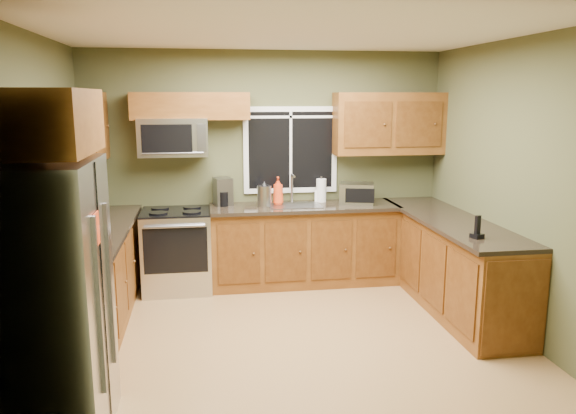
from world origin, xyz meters
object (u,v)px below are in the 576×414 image
object	(u,v)px
range	(177,250)
soap_bottle_a	(278,191)
kettle	(264,195)
soap_bottle_b	(319,193)
paper_towel_roll	(321,190)
toaster_oven	(356,193)
coffee_maker	(223,192)
cordless_phone	(477,231)
microwave	(173,137)
refrigerator	(43,306)
soap_bottle_c	(266,199)

from	to	relation	value
range	soap_bottle_a	size ratio (longest dim) A/B	2.90
kettle	soap_bottle_a	world-z (taller)	soap_bottle_a
soap_bottle_a	soap_bottle_b	distance (m)	0.52
paper_towel_roll	toaster_oven	bearing A→B (deg)	-25.91
coffee_maker	cordless_phone	xyz separation A→B (m)	(2.17, -1.90, -0.09)
soap_bottle_b	toaster_oven	bearing A→B (deg)	-26.59
microwave	paper_towel_roll	xyz separation A→B (m)	(1.70, 0.06, -0.65)
soap_bottle_b	cordless_phone	distance (m)	2.19
refrigerator	toaster_oven	world-z (taller)	refrigerator
coffee_maker	soap_bottle_c	distance (m)	0.51
paper_towel_roll	soap_bottle_a	world-z (taller)	soap_bottle_a
paper_towel_roll	soap_bottle_b	size ratio (longest dim) A/B	1.43
paper_towel_roll	soap_bottle_a	bearing A→B (deg)	-170.57
kettle	soap_bottle_c	size ratio (longest dim) A/B	1.82
range	kettle	bearing A→B (deg)	0.99
range	soap_bottle_c	bearing A→B (deg)	1.70
soap_bottle_a	refrigerator	bearing A→B (deg)	-122.89
toaster_oven	soap_bottle_b	world-z (taller)	toaster_oven
soap_bottle_b	soap_bottle_c	xyz separation A→B (m)	(-0.66, -0.18, -0.03)
coffee_maker	kettle	world-z (taller)	coffee_maker
soap_bottle_a	kettle	bearing A→B (deg)	-152.67
refrigerator	kettle	xyz separation A→B (m)	(1.69, 2.79, 0.17)
refrigerator	coffee_maker	size ratio (longest dim) A/B	5.73
paper_towel_roll	cordless_phone	world-z (taller)	paper_towel_roll
microwave	toaster_oven	world-z (taller)	microwave
range	toaster_oven	bearing A→B (deg)	0.22
microwave	soap_bottle_b	bearing A→B (deg)	2.48
coffee_maker	soap_bottle_b	world-z (taller)	coffee_maker
toaster_oven	cordless_phone	size ratio (longest dim) A/B	2.20
range	coffee_maker	bearing A→B (deg)	17.42
kettle	soap_bottle_c	bearing A→B (deg)	27.95
microwave	cordless_phone	xyz separation A→B (m)	(2.70, -1.87, -0.73)
coffee_maker	kettle	xyz separation A→B (m)	(0.46, -0.15, -0.01)
microwave	paper_towel_roll	distance (m)	1.82
range	soap_bottle_b	size ratio (longest dim) A/B	4.40
coffee_maker	soap_bottle_b	distance (m)	1.14
range	soap_bottle_b	world-z (taller)	soap_bottle_b
cordless_phone	refrigerator	bearing A→B (deg)	-163.00
refrigerator	soap_bottle_c	distance (m)	3.28
soap_bottle_a	cordless_phone	world-z (taller)	soap_bottle_a
microwave	soap_bottle_a	world-z (taller)	microwave
range	kettle	world-z (taller)	kettle
coffee_maker	toaster_oven	bearing A→B (deg)	-5.94
soap_bottle_c	cordless_phone	size ratio (longest dim) A/B	0.78
microwave	kettle	world-z (taller)	microwave
toaster_oven	soap_bottle_a	size ratio (longest dim) A/B	1.40
coffee_maker	paper_towel_roll	size ratio (longest dim) A/B	1.03
refrigerator	kettle	world-z (taller)	refrigerator
soap_bottle_c	kettle	bearing A→B (deg)	-152.05
microwave	toaster_oven	size ratio (longest dim) A/B	1.68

